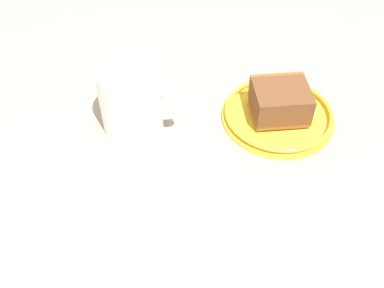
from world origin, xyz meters
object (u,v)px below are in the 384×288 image
(tea_mug, at_px, (132,98))
(teaspoon, at_px, (140,250))
(small_plate, at_px, (278,115))
(cake_slice, at_px, (280,101))

(tea_mug, bearing_deg, teaspoon, 75.39)
(tea_mug, bearing_deg, small_plate, 162.58)
(small_plate, relative_size, cake_slice, 1.76)
(cake_slice, xyz_separation_m, teaspoon, (0.27, 0.15, -0.03))
(small_plate, xyz_separation_m, tea_mug, (0.21, -0.07, 0.05))
(small_plate, bearing_deg, teaspoon, 28.90)
(small_plate, height_order, cake_slice, cake_slice)
(cake_slice, xyz_separation_m, tea_mug, (0.22, -0.06, 0.02))
(cake_slice, bearing_deg, small_plate, 74.84)
(teaspoon, bearing_deg, cake_slice, -150.75)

